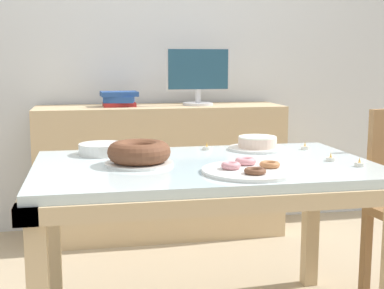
{
  "coord_description": "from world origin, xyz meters",
  "views": [
    {
      "loc": [
        -0.47,
        -2.11,
        1.16
      ],
      "look_at": [
        -0.03,
        0.11,
        0.8
      ],
      "focal_mm": 50.0,
      "sensor_mm": 36.0,
      "label": 1
    }
  ],
  "objects": [
    {
      "name": "tealight_left_edge",
      "position": [
        0.53,
        -0.07,
        0.75
      ],
      "size": [
        0.04,
        0.04,
        0.04
      ],
      "color": "silver",
      "rests_on": "dining_table"
    },
    {
      "name": "tealight_near_cakes",
      "position": [
        0.59,
        -0.19,
        0.75
      ],
      "size": [
        0.04,
        0.04,
        0.04
      ],
      "color": "silver",
      "rests_on": "dining_table"
    },
    {
      "name": "computer_monitor",
      "position": [
        0.25,
        1.35,
        1.06
      ],
      "size": [
        0.42,
        0.2,
        0.38
      ],
      "color": "silver",
      "rests_on": "sideboard"
    },
    {
      "name": "tealight_near_front",
      "position": [
        0.54,
        0.23,
        0.75
      ],
      "size": [
        0.04,
        0.04,
        0.04
      ],
      "color": "silver",
      "rests_on": "dining_table"
    },
    {
      "name": "wall_back",
      "position": [
        0.0,
        1.65,
        1.3
      ],
      "size": [
        8.0,
        0.1,
        2.6
      ],
      "primitive_type": "cube",
      "color": "silver",
      "rests_on": "ground"
    },
    {
      "name": "book_stack",
      "position": [
        -0.27,
        1.35,
        0.92
      ],
      "size": [
        0.24,
        0.2,
        0.1
      ],
      "color": "maroon",
      "rests_on": "sideboard"
    },
    {
      "name": "plate_stack",
      "position": [
        -0.41,
        0.28,
        0.77
      ],
      "size": [
        0.21,
        0.21,
        0.05
      ],
      "color": "white",
      "rests_on": "dining_table"
    },
    {
      "name": "cake_chocolate_round",
      "position": [
        0.32,
        0.27,
        0.77
      ],
      "size": [
        0.28,
        0.28,
        0.06
      ],
      "color": "white",
      "rests_on": "dining_table"
    },
    {
      "name": "cake_golden_bundt",
      "position": [
        -0.27,
        0.01,
        0.79
      ],
      "size": [
        0.28,
        0.28,
        0.1
      ],
      "color": "white",
      "rests_on": "dining_table"
    },
    {
      "name": "pastry_platter",
      "position": [
        0.13,
        -0.22,
        0.76
      ],
      "size": [
        0.38,
        0.38,
        0.04
      ],
      "color": "white",
      "rests_on": "dining_table"
    },
    {
      "name": "sideboard",
      "position": [
        0.0,
        1.35,
        0.43
      ],
      "size": [
        1.61,
        0.44,
        0.87
      ],
      "color": "#D1B284",
      "rests_on": "ground"
    },
    {
      "name": "dining_table",
      "position": [
        0.0,
        0.0,
        0.65
      ],
      "size": [
        1.42,
        0.89,
        0.74
      ],
      "color": "silver",
      "rests_on": "ground"
    },
    {
      "name": "tealight_right_edge",
      "position": [
        0.08,
        0.32,
        0.75
      ],
      "size": [
        0.04,
        0.04,
        0.04
      ],
      "color": "silver",
      "rests_on": "dining_table"
    }
  ]
}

